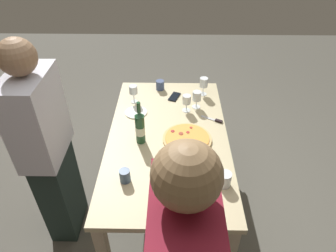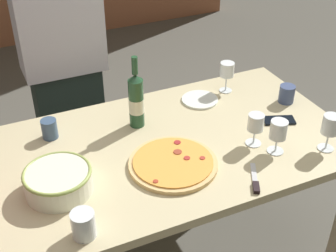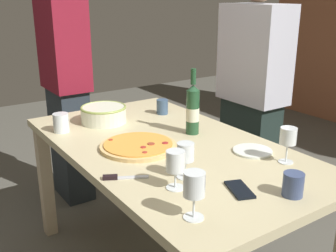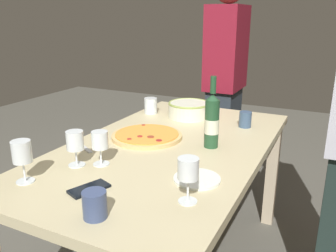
# 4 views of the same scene
# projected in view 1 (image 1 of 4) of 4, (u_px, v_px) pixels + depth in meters

# --- Properties ---
(ground_plane) EXTENTS (8.00, 8.00, 0.00)m
(ground_plane) POSITION_uv_depth(u_px,v_px,m) (168.00, 199.00, 2.75)
(ground_plane) COLOR #56544B
(dining_table) EXTENTS (1.60, 0.90, 0.75)m
(dining_table) POSITION_uv_depth(u_px,v_px,m) (168.00, 145.00, 2.35)
(dining_table) COLOR #C7BA8E
(dining_table) RESTS_ON ground
(pizza) EXTENTS (0.36, 0.36, 0.03)m
(pizza) POSITION_uv_depth(u_px,v_px,m) (187.00, 139.00, 2.25)
(pizza) COLOR #E0B774
(pizza) RESTS_ON dining_table
(serving_bowl) EXTENTS (0.26, 0.26, 0.09)m
(serving_bowl) POSITION_uv_depth(u_px,v_px,m) (183.00, 182.00, 1.87)
(serving_bowl) COLOR silver
(serving_bowl) RESTS_ON dining_table
(wine_bottle) EXTENTS (0.07, 0.07, 0.34)m
(wine_bottle) POSITION_uv_depth(u_px,v_px,m) (140.00, 127.00, 2.16)
(wine_bottle) COLOR #214A2C
(wine_bottle) RESTS_ON dining_table
(wine_glass_near_pizza) EXTENTS (0.07, 0.07, 0.16)m
(wine_glass_near_pizza) POSITION_uv_depth(u_px,v_px,m) (204.00, 83.00, 2.69)
(wine_glass_near_pizza) COLOR white
(wine_glass_near_pizza) RESTS_ON dining_table
(wine_glass_by_bottle) EXTENTS (0.07, 0.07, 0.15)m
(wine_glass_by_bottle) POSITION_uv_depth(u_px,v_px,m) (197.00, 97.00, 2.54)
(wine_glass_by_bottle) COLOR white
(wine_glass_by_bottle) RESTS_ON dining_table
(wine_glass_far_left) EXTENTS (0.07, 0.07, 0.15)m
(wine_glass_far_left) POSITION_uv_depth(u_px,v_px,m) (187.00, 100.00, 2.49)
(wine_glass_far_left) COLOR white
(wine_glass_far_left) RESTS_ON dining_table
(wine_glass_far_right) EXTENTS (0.07, 0.07, 0.16)m
(wine_glass_far_right) POSITION_uv_depth(u_px,v_px,m) (133.00, 90.00, 2.59)
(wine_glass_far_right) COLOR white
(wine_glass_far_right) RESTS_ON dining_table
(cup_amber) EXTENTS (0.07, 0.07, 0.09)m
(cup_amber) POSITION_uv_depth(u_px,v_px,m) (125.00, 176.00, 1.91)
(cup_amber) COLOR #39516F
(cup_amber) RESTS_ON dining_table
(cup_ceramic) EXTENTS (0.08, 0.08, 0.10)m
(cup_ceramic) POSITION_uv_depth(u_px,v_px,m) (225.00, 179.00, 1.88)
(cup_ceramic) COLOR white
(cup_ceramic) RESTS_ON dining_table
(cup_spare) EXTENTS (0.08, 0.08, 0.09)m
(cup_spare) POSITION_uv_depth(u_px,v_px,m) (160.00, 85.00, 2.80)
(cup_spare) COLOR #3D4D77
(cup_spare) RESTS_ON dining_table
(side_plate) EXTENTS (0.18, 0.18, 0.01)m
(side_plate) POSITION_uv_depth(u_px,v_px,m) (136.00, 112.00, 2.53)
(side_plate) COLOR white
(side_plate) RESTS_ON dining_table
(cell_phone) EXTENTS (0.16, 0.12, 0.01)m
(cell_phone) POSITION_uv_depth(u_px,v_px,m) (174.00, 97.00, 2.72)
(cell_phone) COLOR black
(cell_phone) RESTS_ON dining_table
(pizza_knife) EXTENTS (0.11, 0.17, 0.02)m
(pizza_knife) POSITION_uv_depth(u_px,v_px,m) (215.00, 120.00, 2.44)
(pizza_knife) COLOR silver
(pizza_knife) RESTS_ON dining_table
(person_guest_left) EXTENTS (0.43, 0.24, 1.61)m
(person_guest_left) POSITION_uv_depth(u_px,v_px,m) (48.00, 151.00, 2.07)
(person_guest_left) COLOR #1D2B27
(person_guest_left) RESTS_ON ground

